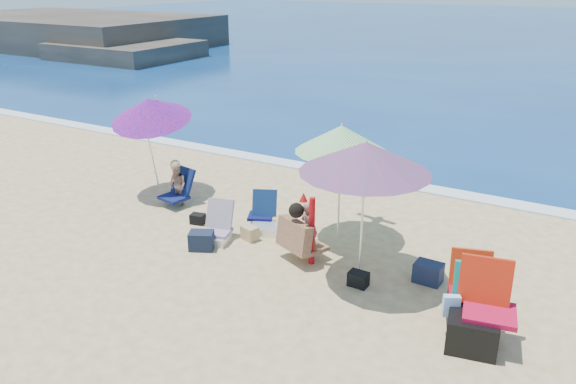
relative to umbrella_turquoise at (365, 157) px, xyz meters
The scene contains 19 objects.
ground 2.39m from the umbrella_turquoise, 142.73° to the right, with size 120.00×120.00×0.00m.
sea 44.23m from the umbrella_turquoise, 91.41° to the left, with size 120.00×80.00×0.12m.
foam 4.82m from the umbrella_turquoise, 104.26° to the left, with size 120.00×0.50×0.04m.
headland 34.12m from the umbrella_turquoise, 146.32° to the left, with size 20.50×11.50×2.60m.
umbrella_turquoise is the anchor object (origin of this frame).
umbrella_striped 1.44m from the umbrella_turquoise, 128.62° to the left, with size 1.70×1.70×2.10m.
umbrella_blue 5.33m from the umbrella_turquoise, 167.64° to the left, with size 2.11×2.15×2.26m.
furled_umbrella 1.54m from the umbrella_turquoise, behind, with size 0.23×0.28×1.27m.
chair_navy 2.98m from the umbrella_turquoise, 161.03° to the left, with size 0.86×0.87×0.66m.
chair_rainbow 3.25m from the umbrella_turquoise, behind, with size 0.62×0.75×0.69m.
camp_chair_left 2.68m from the umbrella_turquoise, 24.24° to the right, with size 0.87×0.81×1.12m.
camp_chair_right 2.39m from the umbrella_turquoise, 13.08° to the right, with size 0.68×0.91×1.01m.
person_center 1.80m from the umbrella_turquoise, behind, with size 0.85×0.83×1.03m.
person_left 4.73m from the umbrella_turquoise, 168.58° to the left, with size 0.62×0.75×0.95m.
bag_navy_a 3.31m from the umbrella_turquoise, behind, with size 0.50×0.45×0.32m.
bag_black_a 3.94m from the umbrella_turquoise, behind, with size 0.30×0.24×0.19m.
bag_tan 2.90m from the umbrella_turquoise, behind, with size 0.34×0.28×0.25m.
bag_navy_b 2.09m from the umbrella_turquoise, 22.19° to the left, with size 0.42×0.32×0.31m.
bag_black_b 1.87m from the umbrella_turquoise, 70.58° to the right, with size 0.30×0.21×0.23m.
Camera 1 is at (3.95, -6.40, 4.42)m, focal length 34.98 mm.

